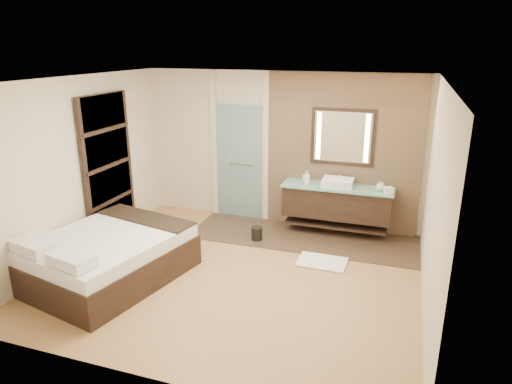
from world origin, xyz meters
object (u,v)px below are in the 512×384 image
(bed, at_px, (107,257))
(waste_bin, at_px, (257,234))
(vanity, at_px, (337,202))
(mirror_unit, at_px, (343,137))

(bed, distance_m, waste_bin, 2.45)
(vanity, relative_size, bed, 0.78)
(bed, bearing_deg, mirror_unit, 58.04)
(vanity, bearing_deg, mirror_unit, 90.00)
(vanity, height_order, waste_bin, vanity)
(vanity, xyz_separation_m, bed, (-2.75, -2.57, -0.25))
(mirror_unit, relative_size, waste_bin, 4.64)
(mirror_unit, bearing_deg, bed, -134.41)
(vanity, xyz_separation_m, waste_bin, (-1.20, -0.68, -0.47))
(bed, bearing_deg, waste_bin, 63.01)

